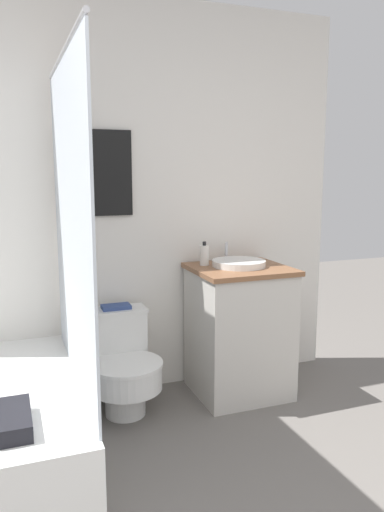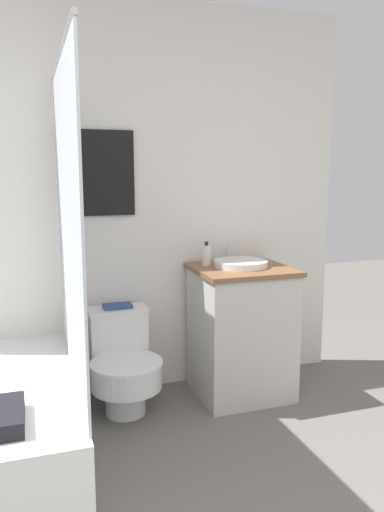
% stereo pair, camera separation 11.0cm
% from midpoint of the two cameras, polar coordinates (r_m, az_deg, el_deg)
% --- Properties ---
extents(wall_back, '(3.03, 0.07, 2.50)m').
position_cam_midpoint_polar(wall_back, '(3.21, -7.24, 6.17)').
color(wall_back, white).
rests_on(wall_back, ground_plane).
extents(shower_area, '(0.64, 1.40, 1.98)m').
position_cam_midpoint_polar(shower_area, '(2.69, -18.38, -16.62)').
color(shower_area, white).
rests_on(shower_area, ground_plane).
extents(toilet, '(0.43, 0.56, 0.60)m').
position_cam_midpoint_polar(toilet, '(3.11, -6.85, -12.14)').
color(toilet, white).
rests_on(toilet, ground_plane).
extents(vanity, '(0.60, 0.56, 0.84)m').
position_cam_midpoint_polar(vanity, '(3.29, 6.58, -8.50)').
color(vanity, beige).
rests_on(vanity, ground_plane).
extents(sink, '(0.34, 0.38, 0.13)m').
position_cam_midpoint_polar(sink, '(3.20, 6.56, -0.85)').
color(sink, white).
rests_on(sink, vanity).
extents(soap_bottle, '(0.06, 0.06, 0.15)m').
position_cam_midpoint_polar(soap_bottle, '(3.21, 2.63, 0.10)').
color(soap_bottle, silver).
rests_on(soap_bottle, vanity).
extents(book_on_tank, '(0.18, 0.11, 0.02)m').
position_cam_midpoint_polar(book_on_tank, '(3.15, -7.52, -5.69)').
color(book_on_tank, '#33477F').
rests_on(book_on_tank, toilet).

